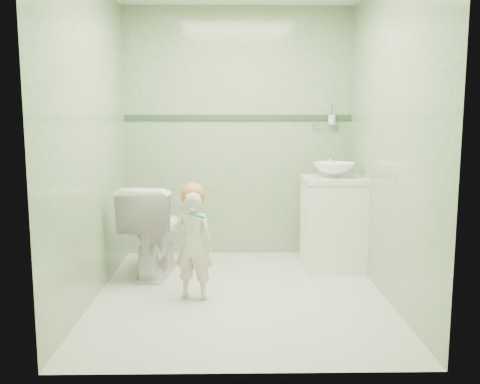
{
  "coord_description": "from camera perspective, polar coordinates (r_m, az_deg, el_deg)",
  "views": [
    {
      "loc": [
        -0.07,
        -3.9,
        1.38
      ],
      "look_at": [
        0.0,
        0.15,
        0.78
      ],
      "focal_mm": 39.4,
      "sensor_mm": 36.0,
      "label": 1
    }
  ],
  "objects": [
    {
      "name": "faucet",
      "position": [
        4.89,
        9.76,
        3.53
      ],
      "size": [
        0.03,
        0.13,
        0.18
      ],
      "color": "silver",
      "rests_on": "counter"
    },
    {
      "name": "basin",
      "position": [
        4.72,
        10.15,
        2.37
      ],
      "size": [
        0.37,
        0.37,
        0.13
      ],
      "primitive_type": "imported",
      "color": "white",
      "rests_on": "counter"
    },
    {
      "name": "counter",
      "position": [
        4.73,
        10.13,
        1.36
      ],
      "size": [
        0.54,
        0.52,
        0.04
      ],
      "primitive_type": "cube",
      "color": "white",
      "rests_on": "vanity"
    },
    {
      "name": "hair_cap",
      "position": [
        3.91,
        -5.09,
        -0.33
      ],
      "size": [
        0.18,
        0.18,
        0.18
      ],
      "primitive_type": "sphere",
      "color": "#B7713A",
      "rests_on": "toddler"
    },
    {
      "name": "room_shell",
      "position": [
        3.91,
        0.04,
        5.78
      ],
      "size": [
        2.5,
        2.54,
        2.4
      ],
      "color": "#729C6F",
      "rests_on": "ground"
    },
    {
      "name": "toilet",
      "position": [
        4.62,
        -9.32,
        -4.01
      ],
      "size": [
        0.53,
        0.82,
        0.79
      ],
      "primitive_type": "imported",
      "rotation": [
        0.0,
        0.0,
        3.02
      ],
      "color": "white",
      "rests_on": "ground"
    },
    {
      "name": "vanity",
      "position": [
        4.79,
        10.0,
        -3.51
      ],
      "size": [
        0.52,
        0.5,
        0.8
      ],
      "primitive_type": "cube",
      "color": "white",
      "rests_on": "ground"
    },
    {
      "name": "toddler",
      "position": [
        3.96,
        -5.04,
        -5.77
      ],
      "size": [
        0.34,
        0.27,
        0.82
      ],
      "primitive_type": "imported",
      "rotation": [
        0.0,
        0.0,
        2.89
      ],
      "color": "beige",
      "rests_on": "ground"
    },
    {
      "name": "ground",
      "position": [
        4.14,
        0.03,
        -11.05
      ],
      "size": [
        2.5,
        2.5,
        0.0
      ],
      "primitive_type": "plane",
      "color": "silver",
      "rests_on": "ground"
    },
    {
      "name": "trim_stripe",
      "position": [
        5.14,
        -0.2,
        8.08
      ],
      "size": [
        2.2,
        0.02,
        0.05
      ],
      "primitive_type": "cube",
      "color": "#2B4D31",
      "rests_on": "room_shell"
    },
    {
      "name": "teal_toothbrush",
      "position": [
        3.77,
        -4.63,
        -2.52
      ],
      "size": [
        0.11,
        0.14,
        0.08
      ],
      "color": "#108677",
      "rests_on": "toddler"
    },
    {
      "name": "cup_holder",
      "position": [
        5.18,
        9.83,
        7.72
      ],
      "size": [
        0.26,
        0.07,
        0.21
      ],
      "color": "silver",
      "rests_on": "room_shell"
    }
  ]
}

